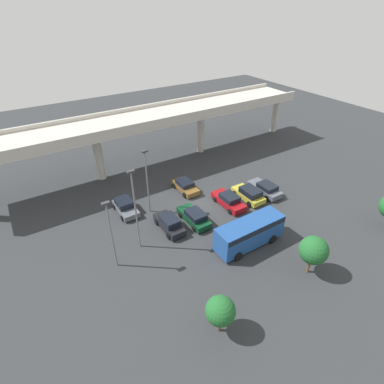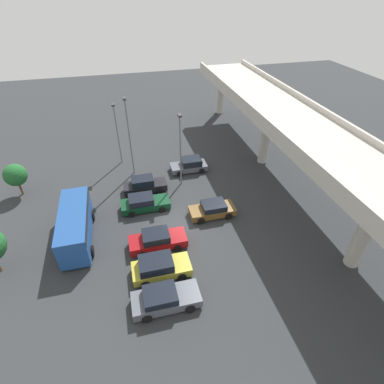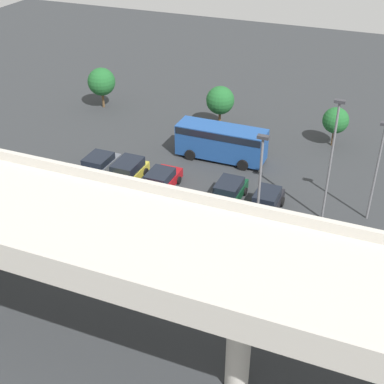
{
  "view_description": "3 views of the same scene",
  "coord_description": "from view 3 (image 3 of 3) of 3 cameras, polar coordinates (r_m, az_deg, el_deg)",
  "views": [
    {
      "loc": [
        -17.42,
        -25.36,
        21.81
      ],
      "look_at": [
        -0.68,
        1.1,
        1.38
      ],
      "focal_mm": 28.0,
      "sensor_mm": 36.0,
      "label": 1
    },
    {
      "loc": [
        21.07,
        -3.69,
        19.1
      ],
      "look_at": [
        -0.78,
        1.85,
        2.62
      ],
      "focal_mm": 28.0,
      "sensor_mm": 36.0,
      "label": 2
    },
    {
      "loc": [
        -12.96,
        29.61,
        21.7
      ],
      "look_at": [
        -0.96,
        0.26,
        2.03
      ],
      "focal_mm": 50.0,
      "sensor_mm": 36.0,
      "label": 3
    }
  ],
  "objects": [
    {
      "name": "parked_car_3",
      "position": [
        35.75,
        -3.41,
        -4.27
      ],
      "size": [
        2.16,
        4.4,
        1.42
      ],
      "rotation": [
        0.0,
        0.0,
        -1.57
      ],
      "color": "brown",
      "rests_on": "ground_plane"
    },
    {
      "name": "parked_car_2",
      "position": [
        39.76,
        3.81,
        -0.14
      ],
      "size": [
        2.13,
        4.77,
        1.52
      ],
      "rotation": [
        0.0,
        0.0,
        1.57
      ],
      "color": "#0C381E",
      "rests_on": "ground_plane"
    },
    {
      "name": "parked_car_4",
      "position": [
        41.11,
        -3.5,
        1.04
      ],
      "size": [
        2.17,
        4.89,
        1.54
      ],
      "rotation": [
        0.0,
        0.0,
        1.57
      ],
      "color": "maroon",
      "rests_on": "ground_plane"
    },
    {
      "name": "tree_front_left",
      "position": [
        48.76,
        15.08,
        7.38
      ],
      "size": [
        2.3,
        2.3,
        3.57
      ],
      "color": "brown",
      "rests_on": "ground_plane"
    },
    {
      "name": "tree_front_right",
      "position": [
        55.87,
        -9.63,
        11.52
      ],
      "size": [
        2.79,
        2.79,
        4.13
      ],
      "color": "brown",
      "rests_on": "ground_plane"
    },
    {
      "name": "parked_car_0",
      "position": [
        33.73,
        10.07,
        -7.22
      ],
      "size": [
        2.22,
        4.31,
        1.56
      ],
      "rotation": [
        0.0,
        0.0,
        -1.57
      ],
      "color": "#515660",
      "rests_on": "ground_plane"
    },
    {
      "name": "lamp_post_by_overpass",
      "position": [
        33.14,
        7.21,
        0.75
      ],
      "size": [
        0.7,
        0.35,
        8.1
      ],
      "color": "slate",
      "rests_on": "ground_plane"
    },
    {
      "name": "tree_front_centre",
      "position": [
        50.49,
        3.03,
        9.74
      ],
      "size": [
        2.63,
        2.63,
        4.09
      ],
      "color": "brown",
      "rests_on": "ground_plane"
    },
    {
      "name": "highway_overpass",
      "position": [
        25.81,
        -12.71,
        -3.98
      ],
      "size": [
        51.85,
        7.0,
        8.29
      ],
      "color": "#BCB7AD",
      "rests_on": "ground_plane"
    },
    {
      "name": "parked_car_5",
      "position": [
        42.54,
        -7.01,
        2.09
      ],
      "size": [
        2.26,
        4.54,
        1.63
      ],
      "rotation": [
        0.0,
        0.0,
        1.57
      ],
      "color": "gold",
      "rests_on": "ground_plane"
    },
    {
      "name": "lamp_post_mid_lot",
      "position": [
        36.67,
        14.68,
        3.97
      ],
      "size": [
        0.7,
        0.35,
        9.0
      ],
      "color": "slate",
      "rests_on": "ground_plane"
    },
    {
      "name": "parked_car_1",
      "position": [
        38.73,
        7.88,
        -1.22
      ],
      "size": [
        2.02,
        4.55,
        1.68
      ],
      "rotation": [
        0.0,
        0.0,
        1.57
      ],
      "color": "black",
      "rests_on": "ground_plane"
    },
    {
      "name": "ground_plane",
      "position": [
        38.93,
        -1.17,
        -2.07
      ],
      "size": [
        108.62,
        108.62,
        0.0
      ],
      "primitive_type": "plane",
      "color": "#2D3033"
    },
    {
      "name": "lamp_post_near_aisle",
      "position": [
        38.0,
        19.2,
        2.82
      ],
      "size": [
        0.7,
        0.35,
        7.43
      ],
      "color": "slate",
      "rests_on": "ground_plane"
    },
    {
      "name": "shuttle_bus",
      "position": [
        45.16,
        3.15,
        5.53
      ],
      "size": [
        7.55,
        2.67,
        2.92
      ],
      "color": "#1E478C",
      "rests_on": "ground_plane"
    },
    {
      "name": "parked_car_6",
      "position": [
        43.93,
        -10.11,
        2.72
      ],
      "size": [
        2.26,
        4.82,
        1.47
      ],
      "rotation": [
        0.0,
        0.0,
        1.57
      ],
      "color": "#515660",
      "rests_on": "ground_plane"
    }
  ]
}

